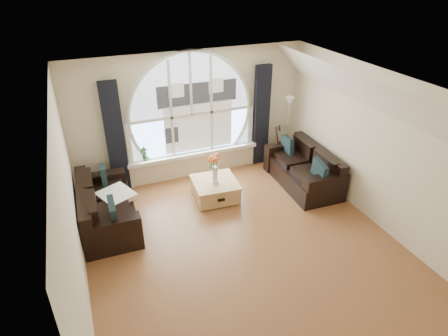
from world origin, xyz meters
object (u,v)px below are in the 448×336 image
guitar (275,146)px  potted_plant (144,154)px  vase_flowers (215,165)px  sofa_right (303,168)px  sofa_left (107,206)px  floor_lamp (287,131)px  coffee_chest (215,189)px

guitar → potted_plant: size_ratio=3.44×
guitar → potted_plant: (-2.90, 0.35, 0.17)m
vase_flowers → sofa_right: bearing=-5.3°
sofa_left → floor_lamp: (4.16, 0.91, 0.40)m
sofa_left → vase_flowers: 2.11m
sofa_left → sofa_right: (3.99, -0.12, 0.00)m
vase_flowers → potted_plant: 1.59m
guitar → potted_plant: 2.92m
sofa_right → coffee_chest: 1.92m
sofa_left → potted_plant: potted_plant is taller
sofa_left → floor_lamp: bearing=13.5°
coffee_chest → sofa_right: bearing=-1.8°
sofa_left → coffee_chest: bearing=3.8°
coffee_chest → potted_plant: (-1.16, 1.07, 0.49)m
sofa_left → vase_flowers: size_ratio=2.61×
sofa_right → guitar: bearing=102.3°
sofa_right → vase_flowers: size_ratio=2.58×
sofa_left → floor_lamp: size_ratio=1.14×
sofa_left → potted_plant: 1.52m
sofa_left → potted_plant: bearing=52.6°
sofa_left → guitar: 3.91m
floor_lamp → guitar: floor_lamp is taller
potted_plant → coffee_chest: bearing=-42.6°
sofa_left → potted_plant: size_ratio=5.92×
floor_lamp → guitar: 0.45m
coffee_chest → floor_lamp: bearing=25.9°
floor_lamp → vase_flowers: bearing=-157.9°
guitar → coffee_chest: bearing=178.4°
coffee_chest → vase_flowers: 0.56m
coffee_chest → potted_plant: potted_plant is taller
sofa_right → floor_lamp: 1.12m
sofa_left → sofa_right: 3.99m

